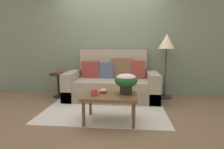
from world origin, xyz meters
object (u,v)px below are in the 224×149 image
at_px(side_table, 58,81).
at_px(floor_lamp, 167,46).
at_px(snack_bowl, 103,90).
at_px(table_vase, 58,70).
at_px(coffee_mug, 94,93).
at_px(coffee_table, 110,98).
at_px(couch, 112,84).
at_px(potted_plant, 126,81).

relative_size(side_table, floor_lamp, 0.38).
relative_size(snack_bowl, table_vase, 0.66).
bearing_deg(snack_bowl, table_vase, 135.33).
distance_m(side_table, table_vase, 0.26).
bearing_deg(coffee_mug, side_table, 128.64).
height_order(coffee_table, table_vase, table_vase).
bearing_deg(side_table, coffee_mug, -51.36).
xyz_separation_m(couch, snack_bowl, (-0.03, -1.23, 0.14)).
bearing_deg(side_table, couch, 0.46).
bearing_deg(side_table, floor_lamp, 4.19).
distance_m(floor_lamp, coffee_mug, 2.23).
xyz_separation_m(couch, coffee_mug, (-0.14, -1.44, 0.15)).
xyz_separation_m(couch, table_vase, (-1.27, -0.01, 0.31)).
bearing_deg(side_table, snack_bowl, -44.29).
distance_m(snack_bowl, table_vase, 1.76).
height_order(side_table, table_vase, table_vase).
bearing_deg(potted_plant, side_table, 142.05).
height_order(potted_plant, snack_bowl, potted_plant).
height_order(potted_plant, coffee_mug, potted_plant).
height_order(potted_plant, table_vase, table_vase).
bearing_deg(potted_plant, floor_lamp, 58.72).
distance_m(couch, snack_bowl, 1.24).
xyz_separation_m(side_table, potted_plant, (1.63, -1.27, 0.27)).
xyz_separation_m(side_table, snack_bowl, (1.25, -1.22, 0.10)).
bearing_deg(couch, potted_plant, -74.97).
relative_size(coffee_table, floor_lamp, 0.58).
distance_m(coffee_table, snack_bowl, 0.19).
distance_m(coffee_mug, snack_bowl, 0.24).
bearing_deg(couch, coffee_mug, -95.55).
height_order(side_table, potted_plant, potted_plant).
relative_size(couch, potted_plant, 5.65).
distance_m(potted_plant, coffee_mug, 0.54).
bearing_deg(floor_lamp, snack_bowl, -131.72).
distance_m(potted_plant, snack_bowl, 0.41).
bearing_deg(potted_plant, coffee_mug, -161.50).
bearing_deg(snack_bowl, side_table, 135.71).
distance_m(coffee_table, table_vase, 1.93).
bearing_deg(floor_lamp, coffee_table, -126.74).
bearing_deg(couch, snack_bowl, -91.35).
distance_m(couch, potted_plant, 1.36).
distance_m(floor_lamp, potted_plant, 1.79).
height_order(couch, potted_plant, couch).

